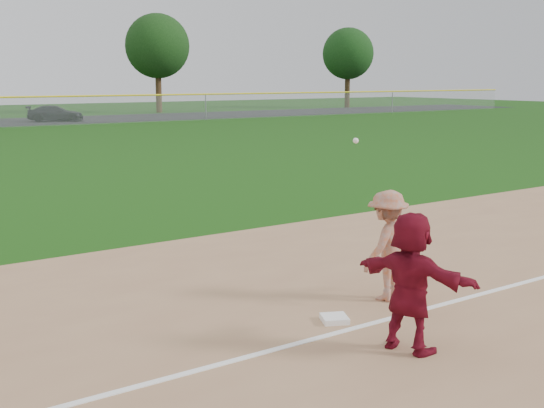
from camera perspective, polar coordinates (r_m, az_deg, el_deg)
ground at (r=9.87m, az=4.97°, el=-8.77°), size 160.00×160.00×0.00m
foul_line at (r=9.29m, az=8.14°, el=-9.92°), size 60.00×0.10×0.01m
first_base at (r=9.34m, az=5.25°, el=-9.54°), size 0.45×0.45×0.08m
base_runner at (r=8.29m, az=11.52°, el=-6.40°), size 0.89×1.66×1.70m
car_right at (r=54.36m, az=-17.68°, el=7.23°), size 4.42×3.03×1.19m
first_base_play at (r=10.14m, az=9.61°, el=-3.42°), size 1.18×0.87×2.40m
tree_3 at (r=66.23m, az=-9.57°, el=12.89°), size 6.00×6.00×9.19m
tree_4 at (r=76.87m, az=6.38°, el=12.39°), size 5.60×5.60×8.67m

